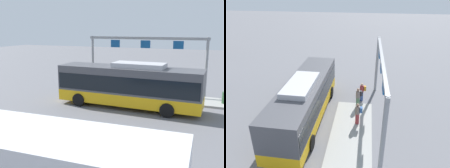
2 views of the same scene
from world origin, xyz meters
The scene contains 7 objects.
ground_plane centered at (0.00, 0.00, 0.00)m, with size 120.00×120.00×0.00m, color slate.
platform_curb centered at (-2.43, -3.52, 0.08)m, with size 10.00×2.80×0.16m, color #9E9E99.
bus_main centered at (-0.01, 0.00, 1.81)m, with size 10.94×2.86×3.46m.
person_boarding centered at (3.36, -4.06, 0.89)m, with size 0.42×0.58×1.67m.
person_waiting_near centered at (2.05, -3.79, 1.05)m, with size 0.54×0.61×1.67m.
person_waiting_mid centered at (-0.37, -3.89, 1.05)m, with size 0.34×0.52×1.67m.
platform_sign_gantry centered at (0.17, -5.26, 3.84)m, with size 11.18×0.24×5.20m.
Camera 1 is at (-6.24, 18.49, 5.93)m, focal length 42.40 mm.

